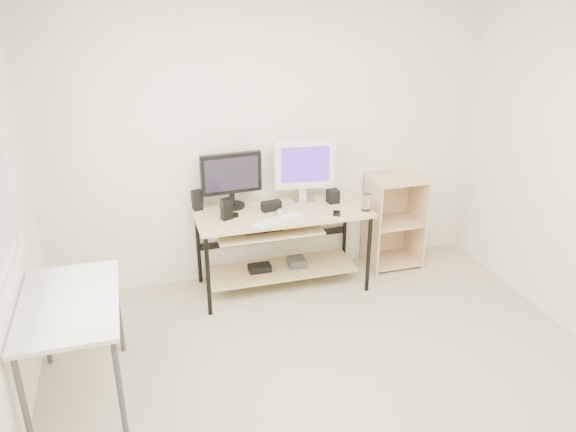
{
  "coord_description": "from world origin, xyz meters",
  "views": [
    {
      "loc": [
        -1.21,
        -2.67,
        2.6
      ],
      "look_at": [
        -0.05,
        1.3,
        0.85
      ],
      "focal_mm": 35.0,
      "sensor_mm": 36.0,
      "label": 1
    }
  ],
  "objects_px": {
    "audio_controller": "(227,209)",
    "white_imac": "(305,166)",
    "side_table": "(70,312)",
    "shelf_unit": "(392,220)",
    "desk": "(279,233)",
    "black_monitor": "(231,177)"
  },
  "relations": [
    {
      "from": "desk",
      "to": "audio_controller",
      "type": "relative_size",
      "value": 8.16
    },
    {
      "from": "desk",
      "to": "side_table",
      "type": "bearing_deg",
      "value": -147.35
    },
    {
      "from": "side_table",
      "to": "black_monitor",
      "type": "xyz_separation_m",
      "value": [
        1.28,
        1.26,
        0.36
      ]
    },
    {
      "from": "side_table",
      "to": "audio_controller",
      "type": "bearing_deg",
      "value": 40.05
    },
    {
      "from": "shelf_unit",
      "to": "black_monitor",
      "type": "bearing_deg",
      "value": 178.62
    },
    {
      "from": "shelf_unit",
      "to": "audio_controller",
      "type": "distance_m",
      "value": 1.7
    },
    {
      "from": "side_table",
      "to": "shelf_unit",
      "type": "xyz_separation_m",
      "value": [
        2.83,
        1.22,
        -0.22
      ]
    },
    {
      "from": "audio_controller",
      "to": "white_imac",
      "type": "bearing_deg",
      "value": -3.18
    },
    {
      "from": "desk",
      "to": "white_imac",
      "type": "bearing_deg",
      "value": 30.4
    },
    {
      "from": "desk",
      "to": "side_table",
      "type": "height_order",
      "value": "same"
    },
    {
      "from": "desk",
      "to": "audio_controller",
      "type": "bearing_deg",
      "value": -172.3
    },
    {
      "from": "shelf_unit",
      "to": "desk",
      "type": "bearing_deg",
      "value": -172.23
    },
    {
      "from": "desk",
      "to": "shelf_unit",
      "type": "xyz_separation_m",
      "value": [
        1.18,
        0.16,
        -0.09
      ]
    },
    {
      "from": "desk",
      "to": "shelf_unit",
      "type": "relative_size",
      "value": 1.67
    },
    {
      "from": "side_table",
      "to": "shelf_unit",
      "type": "relative_size",
      "value": 1.11
    },
    {
      "from": "shelf_unit",
      "to": "audio_controller",
      "type": "height_order",
      "value": "audio_controller"
    },
    {
      "from": "shelf_unit",
      "to": "audio_controller",
      "type": "xyz_separation_m",
      "value": [
        -1.64,
        -0.22,
        0.39
      ]
    },
    {
      "from": "shelf_unit",
      "to": "white_imac",
      "type": "relative_size",
      "value": 1.57
    },
    {
      "from": "desk",
      "to": "white_imac",
      "type": "xyz_separation_m",
      "value": [
        0.28,
        0.16,
        0.54
      ]
    },
    {
      "from": "white_imac",
      "to": "audio_controller",
      "type": "relative_size",
      "value": 3.12
    },
    {
      "from": "side_table",
      "to": "black_monitor",
      "type": "relative_size",
      "value": 1.87
    },
    {
      "from": "shelf_unit",
      "to": "audio_controller",
      "type": "relative_size",
      "value": 4.9
    }
  ]
}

